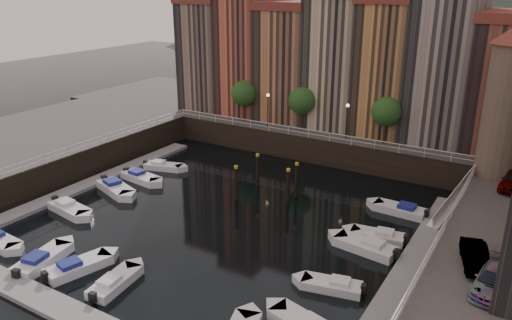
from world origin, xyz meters
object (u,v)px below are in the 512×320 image
Objects in this scene: boat_left_2 at (115,188)px; mooring_pilings at (269,180)px; car_b at (475,258)px; boat_left_1 at (69,209)px; car_c at (493,282)px; gangway at (455,197)px.

mooring_pilings is at bearing 45.63° from boat_left_2.
boat_left_2 is at bearing -152.78° from mooring_pilings.
mooring_pilings is 15.36m from boat_left_2.
car_b reaches higher than boat_left_2.
car_c is (34.59, 1.53, 3.28)m from boat_left_1.
gangway is at bearing 112.59° from car_c.
boat_left_2 is at bearing 97.56° from boat_left_1.
boat_left_1 is at bearing -72.39° from boat_left_2.
mooring_pilings is at bearing -164.33° from gangway.
car_c is at bearing -73.02° from gangway.
boat_left_1 is (-29.85, -17.07, -1.54)m from gangway.
gangway is 31.97m from boat_left_2.
mooring_pilings reaches higher than boat_left_1.
boat_left_1 is at bearing -171.86° from car_c.
gangway is at bearing 38.11° from boat_left_1.
gangway is 34.42m from boat_left_1.
gangway is 13.82m from car_b.
car_b is at bearing 15.40° from boat_left_2.
car_c is at bearing -75.84° from car_b.
gangway is 1.54× the size of boat_left_2.
gangway is 2.11× the size of car_b.
boat_left_1 is 34.78m from car_c.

